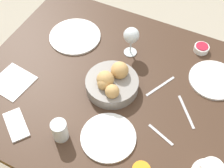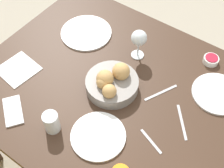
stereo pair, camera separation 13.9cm
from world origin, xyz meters
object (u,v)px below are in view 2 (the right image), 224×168
object	(u,v)px
fork_silver	(161,93)
napkin	(18,69)
plate_far_center	(98,136)
plate_near_left	(217,93)
cell_phone	(13,111)
knife_silver	(182,122)
jam_bowl_berry	(211,60)
plate_near_right	(86,33)
water_tumbler	(51,122)
spoon_coffee	(151,141)
bread_basket	(112,83)
wine_glass	(139,39)

from	to	relation	value
fork_silver	napkin	bearing A→B (deg)	24.01
plate_far_center	napkin	world-z (taller)	plate_far_center
plate_far_center	fork_silver	xyz separation A→B (m)	(-0.10, -0.34, -0.00)
plate_near_left	cell_phone	bearing A→B (deg)	41.41
plate_near_left	knife_silver	world-z (taller)	plate_near_left
jam_bowl_berry	plate_far_center	bearing A→B (deg)	72.74
plate_near_right	water_tumbler	distance (m)	0.57
spoon_coffee	plate_far_center	bearing A→B (deg)	29.75
spoon_coffee	fork_silver	bearing A→B (deg)	-68.92
plate_near_left	plate_near_right	distance (m)	0.72
jam_bowl_berry	fork_silver	world-z (taller)	jam_bowl_berry
knife_silver	fork_silver	bearing A→B (deg)	-28.24
plate_near_left	fork_silver	world-z (taller)	plate_near_left
bread_basket	plate_near_left	world-z (taller)	bread_basket
water_tumbler	plate_near_left	bearing A→B (deg)	-130.80
water_tumbler	napkin	bearing A→B (deg)	-21.73
fork_silver	spoon_coffee	size ratio (longest dim) A/B	1.27
bread_basket	knife_silver	size ratio (longest dim) A/B	1.70
jam_bowl_berry	napkin	xyz separation A→B (m)	(0.72, 0.58, -0.01)
plate_near_left	water_tumbler	world-z (taller)	water_tumbler
jam_bowl_berry	spoon_coffee	bearing A→B (deg)	88.69
jam_bowl_berry	cell_phone	distance (m)	0.94
plate_near_left	cell_phone	size ratio (longest dim) A/B	1.39
plate_near_right	plate_far_center	xyz separation A→B (m)	(-0.41, 0.44, 0.00)
bread_basket	plate_far_center	world-z (taller)	bread_basket
cell_phone	wine_glass	bearing A→B (deg)	-113.71
spoon_coffee	napkin	bearing A→B (deg)	3.60
plate_near_right	jam_bowl_berry	size ratio (longest dim) A/B	3.60
napkin	cell_phone	world-z (taller)	cell_phone
fork_silver	plate_near_right	bearing A→B (deg)	-11.70
plate_far_center	jam_bowl_berry	size ratio (longest dim) A/B	3.09
jam_bowl_berry	spoon_coffee	world-z (taller)	jam_bowl_berry
bread_basket	plate_near_right	size ratio (longest dim) A/B	0.90
spoon_coffee	cell_phone	world-z (taller)	cell_phone
jam_bowl_berry	napkin	bearing A→B (deg)	38.56
bread_basket	plate_near_left	xyz separation A→B (m)	(-0.40, -0.25, -0.04)
wine_glass	jam_bowl_berry	size ratio (longest dim) A/B	2.13
knife_silver	wine_glass	bearing A→B (deg)	-30.53
knife_silver	cell_phone	xyz separation A→B (m)	(0.61, 0.38, 0.00)
bread_basket	spoon_coffee	size ratio (longest dim) A/B	1.91
plate_far_center	napkin	bearing A→B (deg)	-6.69
fork_silver	napkin	world-z (taller)	napkin
knife_silver	spoon_coffee	size ratio (longest dim) A/B	1.12
water_tumbler	wine_glass	size ratio (longest dim) A/B	0.61
water_tumbler	jam_bowl_berry	bearing A→B (deg)	-117.58
fork_silver	knife_silver	size ratio (longest dim) A/B	1.14
jam_bowl_berry	napkin	world-z (taller)	jam_bowl_berry
water_tumbler	cell_phone	size ratio (longest dim) A/B	0.58
cell_phone	bread_basket	bearing A→B (deg)	-128.19
plate_near_left	cell_phone	distance (m)	0.90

